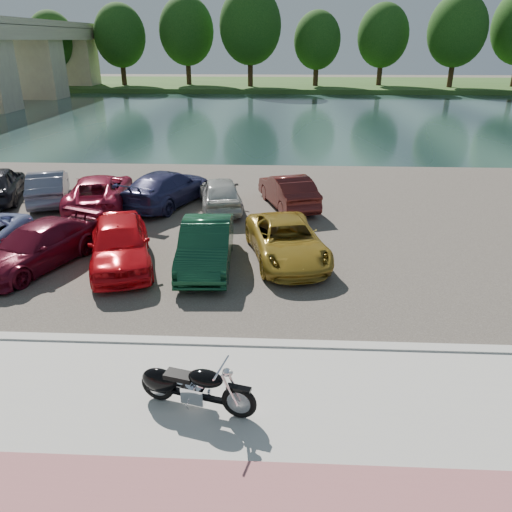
{
  "coord_description": "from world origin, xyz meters",
  "views": [
    {
      "loc": [
        1.29,
        -7.7,
        6.51
      ],
      "look_at": [
        0.68,
        4.74,
        1.1
      ],
      "focal_mm": 35.0,
      "sensor_mm": 36.0,
      "label": 1
    }
  ],
  "objects": [
    {
      "name": "ground",
      "position": [
        0.0,
        0.0,
        0.0
      ],
      "size": [
        200.0,
        200.0,
        0.0
      ],
      "primitive_type": "plane",
      "color": "#595447",
      "rests_on": "ground"
    },
    {
      "name": "far_trees",
      "position": [
        4.36,
        65.79,
        7.49
      ],
      "size": [
        70.25,
        10.68,
        12.52
      ],
      "color": "#311E12",
      "rests_on": "far_bank"
    },
    {
      "name": "car_9",
      "position": [
        -8.64,
        12.65,
        0.73
      ],
      "size": [
        2.78,
        4.42,
        1.37
      ],
      "primitive_type": "imported",
      "rotation": [
        0.0,
        0.0,
        3.49
      ],
      "color": "slate",
      "rests_on": "parking_lot"
    },
    {
      "name": "car_4",
      "position": [
        -3.58,
        6.25,
        0.8
      ],
      "size": [
        3.03,
        4.77,
        1.51
      ],
      "primitive_type": "imported",
      "rotation": [
        0.0,
        0.0,
        0.3
      ],
      "color": "red",
      "rests_on": "parking_lot"
    },
    {
      "name": "parking_lot",
      "position": [
        0.0,
        11.0,
        0.02
      ],
      "size": [
        60.0,
        18.0,
        0.04
      ],
      "primitive_type": "cube",
      "color": "#3D3731",
      "rests_on": "ground"
    },
    {
      "name": "promenade",
      "position": [
        0.0,
        -1.0,
        0.05
      ],
      "size": [
        60.0,
        6.0,
        0.1
      ],
      "primitive_type": "cube",
      "color": "#BCB9B1",
      "rests_on": "ground"
    },
    {
      "name": "car_6",
      "position": [
        1.54,
        7.0,
        0.67
      ],
      "size": [
        3.02,
        4.91,
        1.27
      ],
      "primitive_type": "imported",
      "rotation": [
        0.0,
        0.0,
        0.21
      ],
      "color": "#A38125",
      "rests_on": "parking_lot"
    },
    {
      "name": "car_12",
      "position": [
        -1.15,
        12.05,
        0.72
      ],
      "size": [
        2.32,
        4.22,
        1.36
      ],
      "primitive_type": "imported",
      "rotation": [
        0.0,
        0.0,
        3.33
      ],
      "color": "#B4B5B0",
      "rests_on": "parking_lot"
    },
    {
      "name": "pink_path",
      "position": [
        0.0,
        -2.5,
        0.1
      ],
      "size": [
        60.0,
        2.0,
        0.01
      ],
      "primitive_type": "cube",
      "color": "#A45C60",
      "rests_on": "promenade"
    },
    {
      "name": "car_5",
      "position": [
        -0.93,
        6.34,
        0.75
      ],
      "size": [
        1.7,
        4.35,
        1.41
      ],
      "primitive_type": "imported",
      "rotation": [
        0.0,
        0.0,
        0.05
      ],
      "color": "#103C24",
      "rests_on": "parking_lot"
    },
    {
      "name": "car_10",
      "position": [
        -6.18,
        12.01,
        0.73
      ],
      "size": [
        3.13,
        5.32,
        1.39
      ],
      "primitive_type": "imported",
      "rotation": [
        0.0,
        0.0,
        3.31
      ],
      "color": "maroon",
      "rests_on": "parking_lot"
    },
    {
      "name": "river",
      "position": [
        0.0,
        40.0,
        0.0
      ],
      "size": [
        120.0,
        40.0,
        0.0
      ],
      "primitive_type": "cube",
      "color": "#192D2C",
      "rests_on": "ground"
    },
    {
      "name": "car_13",
      "position": [
        1.64,
        12.51,
        0.72
      ],
      "size": [
        2.67,
        4.4,
        1.37
      ],
      "primitive_type": "imported",
      "rotation": [
        0.0,
        0.0,
        3.46
      ],
      "color": "#4E1714",
      "rests_on": "parking_lot"
    },
    {
      "name": "kerb",
      "position": [
        0.0,
        2.0,
        0.07
      ],
      "size": [
        60.0,
        0.3,
        0.14
      ],
      "primitive_type": "cube",
      "color": "#BCB9B1",
      "rests_on": "ground"
    },
    {
      "name": "car_3",
      "position": [
        -6.13,
        6.12,
        0.69
      ],
      "size": [
        3.34,
        4.8,
        1.29
      ],
      "primitive_type": "imported",
      "rotation": [
        0.0,
        0.0,
        -0.38
      ],
      "color": "#5B0D1E",
      "rests_on": "parking_lot"
    },
    {
      "name": "far_bank",
      "position": [
        0.0,
        72.0,
        0.3
      ],
      "size": [
        120.0,
        24.0,
        0.6
      ],
      "primitive_type": "cube",
      "color": "#294D1B",
      "rests_on": "ground"
    },
    {
      "name": "motorcycle",
      "position": [
        -0.39,
        -0.17,
        0.56
      ],
      "size": [
        2.29,
        0.94,
        1.05
      ],
      "rotation": [
        0.0,
        0.0,
        -0.26
      ],
      "color": "black",
      "rests_on": "promenade"
    },
    {
      "name": "car_11",
      "position": [
        -3.47,
        12.55,
        0.76
      ],
      "size": [
        3.61,
        5.37,
        1.44
      ],
      "primitive_type": "imported",
      "rotation": [
        0.0,
        0.0,
        2.79
      ],
      "color": "navy",
      "rests_on": "parking_lot"
    }
  ]
}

